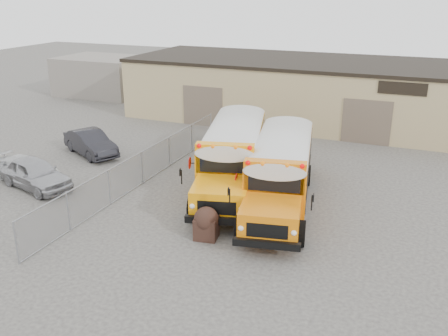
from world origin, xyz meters
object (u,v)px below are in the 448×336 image
at_px(tarp_bundle, 206,223).
at_px(car_silver, 35,173).
at_px(car_dark, 91,143).
at_px(school_bus_right, 290,129).
at_px(car_white, 26,169).
at_px(school_bus_left, 245,118).

xyz_separation_m(tarp_bundle, car_silver, (-10.63, 1.67, 0.07)).
xyz_separation_m(car_silver, car_dark, (-0.71, 5.66, -0.03)).
relative_size(car_silver, car_dark, 1.00).
bearing_deg(car_silver, tarp_bundle, -83.13).
distance_m(tarp_bundle, car_dark, 13.50).
xyz_separation_m(school_bus_right, car_white, (-12.22, -9.16, -1.22)).
xyz_separation_m(school_bus_left, car_dark, (-8.28, -5.46, -1.13)).
relative_size(school_bus_left, school_bus_right, 1.03).
height_order(school_bus_left, school_bus_right, school_bus_left).
xyz_separation_m(school_bus_left, car_white, (-8.80, -10.46, -1.27)).
xyz_separation_m(school_bus_right, car_dark, (-11.69, -4.15, -1.07)).
bearing_deg(car_white, car_silver, -110.68).
height_order(school_bus_left, car_silver, school_bus_left).
xyz_separation_m(school_bus_left, school_bus_right, (3.42, -1.31, -0.06)).
bearing_deg(school_bus_right, car_white, -143.16).
bearing_deg(car_dark, car_silver, -145.31).
height_order(tarp_bundle, car_white, tarp_bundle).
bearing_deg(car_dark, car_white, -158.46).
bearing_deg(car_silver, school_bus_right, -32.42).
distance_m(school_bus_right, car_silver, 14.77).
bearing_deg(car_dark, tarp_bundle, -95.36).
bearing_deg(car_white, car_dark, 1.49).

